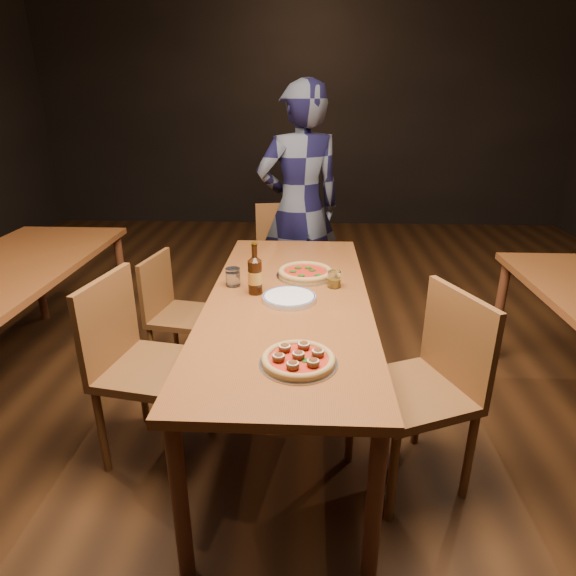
{
  "coord_description": "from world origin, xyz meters",
  "views": [
    {
      "loc": [
        0.1,
        -2.21,
        1.69
      ],
      "look_at": [
        0.0,
        -0.05,
        0.82
      ],
      "focal_mm": 30.0,
      "sensor_mm": 36.0,
      "label": 1
    }
  ],
  "objects_px": {
    "chair_main_e": "(412,391)",
    "beer_bottle": "(255,276)",
    "chair_main_nw": "(153,368)",
    "pizza_margherita": "(306,273)",
    "amber_glass": "(334,279)",
    "water_glass": "(233,277)",
    "pizza_meatball": "(298,359)",
    "chair_main_sw": "(185,315)",
    "diner": "(300,209)",
    "chair_end": "(289,268)",
    "table_main": "(288,310)",
    "plate_stack": "(289,298)"
  },
  "relations": [
    {
      "from": "table_main",
      "to": "pizza_margherita",
      "type": "distance_m",
      "value": 0.33
    },
    {
      "from": "pizza_meatball",
      "to": "pizza_margherita",
      "type": "height_order",
      "value": "pizza_meatball"
    },
    {
      "from": "chair_main_e",
      "to": "diner",
      "type": "distance_m",
      "value": 1.87
    },
    {
      "from": "chair_main_nw",
      "to": "diner",
      "type": "bearing_deg",
      "value": -12.21
    },
    {
      "from": "chair_main_nw",
      "to": "pizza_meatball",
      "type": "distance_m",
      "value": 0.85
    },
    {
      "from": "beer_bottle",
      "to": "pizza_meatball",
      "type": "bearing_deg",
      "value": -70.91
    },
    {
      "from": "chair_end",
      "to": "beer_bottle",
      "type": "bearing_deg",
      "value": -105.47
    },
    {
      "from": "water_glass",
      "to": "diner",
      "type": "distance_m",
      "value": 1.24
    },
    {
      "from": "beer_bottle",
      "to": "diner",
      "type": "xyz_separation_m",
      "value": [
        0.19,
        1.3,
        0.06
      ]
    },
    {
      "from": "chair_main_e",
      "to": "plate_stack",
      "type": "xyz_separation_m",
      "value": [
        -0.56,
        0.36,
        0.28
      ]
    },
    {
      "from": "diner",
      "to": "pizza_meatball",
      "type": "bearing_deg",
      "value": 70.72
    },
    {
      "from": "chair_main_e",
      "to": "amber_glass",
      "type": "height_order",
      "value": "chair_main_e"
    },
    {
      "from": "chair_main_e",
      "to": "diner",
      "type": "relative_size",
      "value": 0.53
    },
    {
      "from": "diner",
      "to": "chair_main_nw",
      "type": "bearing_deg",
      "value": 47.09
    },
    {
      "from": "chair_end",
      "to": "water_glass",
      "type": "height_order",
      "value": "chair_end"
    },
    {
      "from": "table_main",
      "to": "plate_stack",
      "type": "bearing_deg",
      "value": -82.46
    },
    {
      "from": "table_main",
      "to": "beer_bottle",
      "type": "distance_m",
      "value": 0.24
    },
    {
      "from": "amber_glass",
      "to": "beer_bottle",
      "type": "bearing_deg",
      "value": -165.38
    },
    {
      "from": "chair_main_nw",
      "to": "chair_end",
      "type": "xyz_separation_m",
      "value": [
        0.58,
        1.44,
        0.01
      ]
    },
    {
      "from": "pizza_margherita",
      "to": "chair_end",
      "type": "bearing_deg",
      "value": 98.66
    },
    {
      "from": "beer_bottle",
      "to": "pizza_margherita",
      "type": "bearing_deg",
      "value": 46.03
    },
    {
      "from": "table_main",
      "to": "amber_glass",
      "type": "height_order",
      "value": "amber_glass"
    },
    {
      "from": "chair_main_nw",
      "to": "diner",
      "type": "xyz_separation_m",
      "value": [
        0.66,
        1.6,
        0.42
      ]
    },
    {
      "from": "water_glass",
      "to": "diner",
      "type": "relative_size",
      "value": 0.05
    },
    {
      "from": "chair_main_nw",
      "to": "chair_main_sw",
      "type": "relative_size",
      "value": 1.17
    },
    {
      "from": "chair_main_sw",
      "to": "beer_bottle",
      "type": "distance_m",
      "value": 0.79
    },
    {
      "from": "chair_main_nw",
      "to": "plate_stack",
      "type": "bearing_deg",
      "value": -60.81
    },
    {
      "from": "table_main",
      "to": "chair_main_sw",
      "type": "xyz_separation_m",
      "value": [
        -0.67,
        0.48,
        -0.27
      ]
    },
    {
      "from": "pizza_meatball",
      "to": "pizza_margherita",
      "type": "distance_m",
      "value": 0.95
    },
    {
      "from": "chair_main_nw",
      "to": "water_glass",
      "type": "bearing_deg",
      "value": -29.4
    },
    {
      "from": "chair_main_nw",
      "to": "water_glass",
      "type": "height_order",
      "value": "chair_main_nw"
    },
    {
      "from": "chair_end",
      "to": "plate_stack",
      "type": "bearing_deg",
      "value": -96.88
    },
    {
      "from": "table_main",
      "to": "water_glass",
      "type": "distance_m",
      "value": 0.35
    },
    {
      "from": "pizza_meatball",
      "to": "water_glass",
      "type": "xyz_separation_m",
      "value": [
        -0.37,
        0.79,
        0.03
      ]
    },
    {
      "from": "chair_main_e",
      "to": "beer_bottle",
      "type": "distance_m",
      "value": 0.93
    },
    {
      "from": "chair_main_nw",
      "to": "beer_bottle",
      "type": "height_order",
      "value": "beer_bottle"
    },
    {
      "from": "water_glass",
      "to": "diner",
      "type": "bearing_deg",
      "value": 74.82
    },
    {
      "from": "chair_main_sw",
      "to": "pizza_margherita",
      "type": "xyz_separation_m",
      "value": [
        0.75,
        -0.18,
        0.36
      ]
    },
    {
      "from": "pizza_margherita",
      "to": "water_glass",
      "type": "distance_m",
      "value": 0.41
    },
    {
      "from": "chair_main_e",
      "to": "pizza_meatball",
      "type": "xyz_separation_m",
      "value": [
        -0.5,
        -0.24,
        0.29
      ]
    },
    {
      "from": "plate_stack",
      "to": "chair_end",
      "type": "bearing_deg",
      "value": 92.69
    },
    {
      "from": "chair_main_e",
      "to": "table_main",
      "type": "bearing_deg",
      "value": -147.71
    },
    {
      "from": "chair_main_sw",
      "to": "chair_end",
      "type": "relative_size",
      "value": 0.84
    },
    {
      "from": "beer_bottle",
      "to": "plate_stack",
      "type": "bearing_deg",
      "value": -25.26
    },
    {
      "from": "chair_main_sw",
      "to": "amber_glass",
      "type": "xyz_separation_m",
      "value": [
        0.9,
        -0.33,
        0.38
      ]
    },
    {
      "from": "chair_main_sw",
      "to": "amber_glass",
      "type": "distance_m",
      "value": 1.04
    },
    {
      "from": "chair_end",
      "to": "pizza_margherita",
      "type": "height_order",
      "value": "chair_end"
    },
    {
      "from": "chair_main_e",
      "to": "pizza_meatball",
      "type": "height_order",
      "value": "chair_main_e"
    },
    {
      "from": "pizza_meatball",
      "to": "diner",
      "type": "xyz_separation_m",
      "value": [
        -0.04,
        1.98,
        0.13
      ]
    },
    {
      "from": "chair_end",
      "to": "pizza_meatball",
      "type": "bearing_deg",
      "value": -95.83
    }
  ]
}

